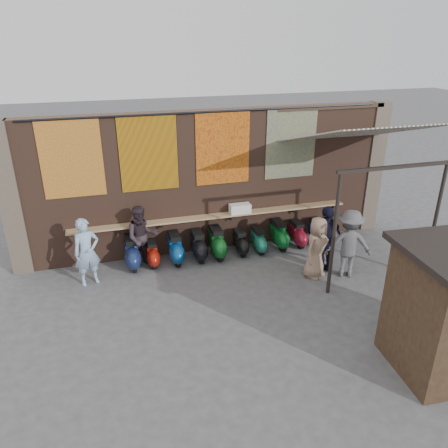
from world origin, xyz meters
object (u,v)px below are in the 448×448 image
object	(u,v)px
scooter_stool_7	(279,235)
shelf_box	(240,209)
shopper_grey	(349,244)
scooter_stool_8	(297,234)
diner_right	(142,237)
shopper_navy	(326,240)
scooter_stool_9	(317,232)
diner_left	(87,252)
scooter_stool_3	(198,246)
scooter_stool_2	(175,248)
scooter_stool_0	(132,253)
scooter_stool_5	(240,243)
scooter_stool_4	(217,243)
scooter_stool_6	(258,240)
scooter_stool_1	(152,254)
shopper_tan	(316,247)

from	to	relation	value
scooter_stool_7	shelf_box	bearing A→B (deg)	166.82
scooter_stool_7	shopper_grey	size ratio (longest dim) A/B	0.47
scooter_stool_8	diner_right	size ratio (longest dim) A/B	0.44
diner_right	shopper_navy	xyz separation A→B (m)	(4.57, -1.62, 0.06)
scooter_stool_8	scooter_stool_9	xyz separation A→B (m)	(0.64, -0.02, -0.00)
diner_left	scooter_stool_8	bearing A→B (deg)	-11.25
scooter_stool_3	scooter_stool_7	size ratio (longest dim) A/B	0.99
shelf_box	scooter_stool_2	size ratio (longest dim) A/B	0.69
scooter_stool_8	shopper_navy	bearing A→B (deg)	-89.60
scooter_stool_0	shopper_navy	distance (m)	5.16
scooter_stool_5	shopper_navy	distance (m)	2.49
scooter_stool_7	diner_left	world-z (taller)	diner_left
shelf_box	scooter_stool_8	xyz separation A→B (m)	(1.72, -0.28, -0.89)
scooter_stool_4	scooter_stool_8	distance (m)	2.50
scooter_stool_5	shopper_grey	distance (m)	3.03
scooter_stool_7	shopper_grey	world-z (taller)	shopper_grey
scooter_stool_6	diner_left	xyz separation A→B (m)	(-4.71, -0.46, 0.53)
scooter_stool_4	scooter_stool_5	distance (m)	0.70
scooter_stool_1	diner_left	distance (m)	1.81
scooter_stool_0	shopper_tan	bearing A→B (deg)	-21.57
shelf_box	scooter_stool_3	world-z (taller)	shelf_box
scooter_stool_5	diner_right	bearing A→B (deg)	179.33
shelf_box	diner_left	xyz separation A→B (m)	(-4.25, -0.81, -0.38)
scooter_stool_3	diner_right	xyz separation A→B (m)	(-1.53, 0.01, 0.47)
scooter_stool_4	shopper_tan	world-z (taller)	shopper_tan
scooter_stool_3	diner_left	xyz separation A→B (m)	(-2.94, -0.50, 0.48)
scooter_stool_5	diner_right	size ratio (longest dim) A/B	0.42
shopper_grey	scooter_stool_5	bearing A→B (deg)	-17.93
scooter_stool_8	diner_right	xyz separation A→B (m)	(-4.56, -0.02, 0.50)
shelf_box	scooter_stool_5	xyz separation A→B (m)	(-0.09, -0.33, -0.91)
scooter_stool_5	scooter_stool_3	bearing A→B (deg)	178.79
scooter_stool_1	diner_right	world-z (taller)	diner_right
scooter_stool_2	scooter_stool_4	size ratio (longest dim) A/B	0.97
scooter_stool_0	scooter_stool_8	bearing A→B (deg)	-0.00
scooter_stool_0	scooter_stool_8	size ratio (longest dim) A/B	1.16
scooter_stool_0	scooter_stool_7	distance (m)	4.27
scooter_stool_4	scooter_stool_7	bearing A→B (deg)	1.50
scooter_stool_0	scooter_stool_7	bearing A→B (deg)	0.22
scooter_stool_2	shopper_grey	bearing A→B (deg)	-25.13
scooter_stool_8	scooter_stool_5	bearing A→B (deg)	-178.42
diner_right	scooter_stool_0	bearing A→B (deg)	174.72
scooter_stool_0	scooter_stool_1	world-z (taller)	scooter_stool_0
scooter_stool_4	shopper_grey	xyz separation A→B (m)	(2.97, -1.94, 0.49)
scooter_stool_5	diner_left	distance (m)	4.22
scooter_stool_2	shopper_navy	distance (m)	4.07
scooter_stool_7	scooter_stool_9	bearing A→B (deg)	-1.60
shelf_box	scooter_stool_0	xyz separation A→B (m)	(-3.13, -0.28, -0.83)
scooter_stool_1	shopper_grey	xyz separation A→B (m)	(4.79, -1.94, 0.57)
scooter_stool_0	shopper_navy	size ratio (longest dim) A/B	0.48
scooter_stool_3	diner_right	size ratio (longest dim) A/B	0.49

